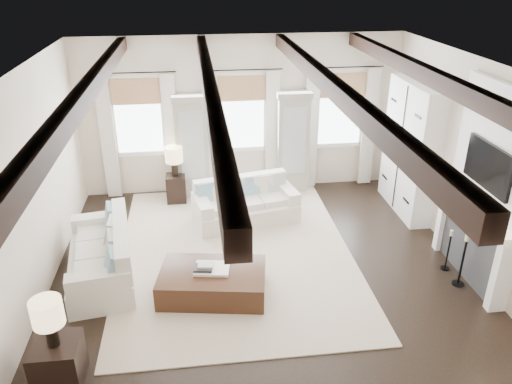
{
  "coord_description": "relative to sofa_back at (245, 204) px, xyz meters",
  "views": [
    {
      "loc": [
        -0.95,
        -6.03,
        4.52
      ],
      "look_at": [
        -0.05,
        1.04,
        1.15
      ],
      "focal_mm": 35.0,
      "sensor_mm": 36.0,
      "label": 1
    }
  ],
  "objects": [
    {
      "name": "ground",
      "position": [
        0.11,
        -2.26,
        -0.33
      ],
      "size": [
        7.5,
        7.5,
        0.0
      ],
      "primitive_type": "plane",
      "color": "black",
      "rests_on": "ground"
    },
    {
      "name": "room_shell",
      "position": [
        0.85,
        -1.36,
        1.56
      ],
      "size": [
        6.54,
        7.54,
        3.22
      ],
      "color": "beige",
      "rests_on": "ground"
    },
    {
      "name": "area_rug",
      "position": [
        -0.28,
        -1.14,
        -0.32
      ],
      "size": [
        3.83,
        5.04,
        0.02
      ],
      "primitive_type": "cube",
      "color": "beige",
      "rests_on": "ground"
    },
    {
      "name": "sofa_back",
      "position": [
        0.0,
        0.0,
        0.0
      ],
      "size": [
        2.02,
        1.23,
        0.81
      ],
      "color": "white",
      "rests_on": "ground"
    },
    {
      "name": "sofa_left",
      "position": [
        -2.34,
        -1.55,
        0.01
      ],
      "size": [
        1.19,
        2.13,
        0.86
      ],
      "color": "white",
      "rests_on": "ground"
    },
    {
      "name": "ottoman",
      "position": [
        -0.71,
        -2.23,
        -0.13
      ],
      "size": [
        1.66,
        1.19,
        0.4
      ],
      "primitive_type": "cube",
      "rotation": [
        0.0,
        0.0,
        -0.16
      ],
      "color": "black",
      "rests_on": "ground"
    },
    {
      "name": "tray",
      "position": [
        -0.71,
        -2.19,
        0.09
      ],
      "size": [
        0.56,
        0.46,
        0.04
      ],
      "primitive_type": "cube",
      "rotation": [
        0.0,
        0.0,
        -0.16
      ],
      "color": "white",
      "rests_on": "ottoman"
    },
    {
      "name": "book_lower",
      "position": [
        -0.84,
        -2.22,
        0.13
      ],
      "size": [
        0.29,
        0.24,
        0.04
      ],
      "primitive_type": "cube",
      "rotation": [
        0.0,
        0.0,
        -0.16
      ],
      "color": "#262628",
      "rests_on": "tray"
    },
    {
      "name": "book_upper",
      "position": [
        -0.8,
        -2.2,
        0.16
      ],
      "size": [
        0.24,
        0.2,
        0.03
      ],
      "primitive_type": "cube",
      "rotation": [
        0.0,
        0.0,
        -0.16
      ],
      "color": "beige",
      "rests_on": "book_lower"
    },
    {
      "name": "side_table_front",
      "position": [
        -2.57,
        -3.66,
        -0.06
      ],
      "size": [
        0.54,
        0.54,
        0.54
      ],
      "primitive_type": "cube",
      "color": "black",
      "rests_on": "ground"
    },
    {
      "name": "lamp_front",
      "position": [
        -2.57,
        -3.66,
        0.62
      ],
      "size": [
        0.35,
        0.35,
        0.61
      ],
      "color": "black",
      "rests_on": "side_table_front"
    },
    {
      "name": "side_table_back",
      "position": [
        -1.29,
        0.97,
        -0.04
      ],
      "size": [
        0.38,
        0.38,
        0.58
      ],
      "primitive_type": "cube",
      "color": "black",
      "rests_on": "ground"
    },
    {
      "name": "lamp_back",
      "position": [
        -1.29,
        0.97,
        0.65
      ],
      "size": [
        0.35,
        0.35,
        0.59
      ],
      "color": "black",
      "rests_on": "side_table_back"
    },
    {
      "name": "candlestick_near",
      "position": [
        3.01,
        -2.46,
        0.03
      ],
      "size": [
        0.18,
        0.18,
        0.88
      ],
      "color": "black",
      "rests_on": "ground"
    },
    {
      "name": "candlestick_far",
      "position": [
        3.01,
        -2.04,
        -0.04
      ],
      "size": [
        0.14,
        0.14,
        0.7
      ],
      "color": "black",
      "rests_on": "ground"
    }
  ]
}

